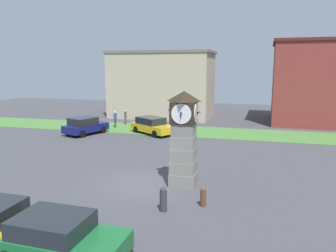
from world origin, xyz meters
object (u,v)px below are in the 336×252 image
(clock_tower, at_px, (184,139))
(pedestrian_near_bench, at_px, (115,118))
(car_silver_hatch, at_px, (152,126))
(car_by_building, at_px, (59,238))
(bollard_near_tower, at_px, (203,197))
(bollard_mid_row, at_px, (163,199))
(car_end_of_row, at_px, (85,126))
(pedestrian_by_cars, at_px, (125,116))

(clock_tower, distance_m, pedestrian_near_bench, 17.39)
(car_silver_hatch, bearing_deg, car_by_building, -80.68)
(car_by_building, distance_m, pedestrian_near_bench, 23.04)
(bollard_near_tower, xyz_separation_m, bollard_mid_row, (-1.56, -0.92, 0.10))
(bollard_near_tower, bearing_deg, clock_tower, 120.52)
(clock_tower, distance_m, bollard_mid_row, 3.83)
(bollard_mid_row, bearing_deg, car_end_of_row, 129.55)
(bollard_near_tower, distance_m, car_silver_hatch, 16.15)
(car_silver_hatch, xyz_separation_m, pedestrian_near_bench, (-4.54, 1.92, 0.19))
(bollard_mid_row, xyz_separation_m, car_silver_hatch, (-5.45, 15.47, 0.23))
(bollard_near_tower, height_order, car_by_building, car_by_building)
(car_by_building, distance_m, car_silver_hatch, 20.03)
(bollard_near_tower, distance_m, pedestrian_near_bench, 20.12)
(bollard_near_tower, bearing_deg, car_by_building, -125.81)
(bollard_near_tower, relative_size, bollard_mid_row, 0.81)
(pedestrian_near_bench, bearing_deg, bollard_mid_row, -60.11)
(car_by_building, bearing_deg, bollard_near_tower, 54.19)
(pedestrian_near_bench, bearing_deg, car_end_of_row, -109.81)
(car_by_building, relative_size, pedestrian_near_bench, 2.47)
(clock_tower, height_order, car_by_building, clock_tower)
(pedestrian_by_cars, bearing_deg, bollard_mid_row, -63.38)
(clock_tower, xyz_separation_m, car_end_of_row, (-11.46, 10.37, -1.64))
(clock_tower, bearing_deg, pedestrian_near_bench, 125.79)
(car_end_of_row, bearing_deg, bollard_near_tower, -44.79)
(bollard_mid_row, height_order, car_silver_hatch, car_silver_hatch)
(car_end_of_row, bearing_deg, car_by_building, -63.15)
(bollard_near_tower, distance_m, pedestrian_by_cars, 21.60)
(clock_tower, relative_size, bollard_near_tower, 5.66)
(bollard_mid_row, relative_size, car_end_of_row, 0.24)
(car_by_building, bearing_deg, clock_tower, 72.91)
(car_silver_hatch, bearing_deg, pedestrian_by_cars, 137.55)
(clock_tower, bearing_deg, pedestrian_by_cars, 121.55)
(bollard_near_tower, bearing_deg, car_end_of_row, 135.21)
(clock_tower, xyz_separation_m, pedestrian_by_cars, (-9.84, 16.02, -1.54))
(bollard_mid_row, xyz_separation_m, pedestrian_near_bench, (-9.99, 17.39, 0.43))
(clock_tower, xyz_separation_m, bollard_near_tower, (1.42, -2.41, -1.99))
(car_by_building, xyz_separation_m, pedestrian_near_bench, (-7.79, 21.68, 0.22))
(clock_tower, height_order, bollard_near_tower, clock_tower)
(car_by_building, bearing_deg, pedestrian_by_cars, 107.57)
(pedestrian_near_bench, bearing_deg, car_by_building, -70.25)
(bollard_near_tower, xyz_separation_m, car_silver_hatch, (-7.01, 14.55, 0.33))
(bollard_near_tower, height_order, car_end_of_row, car_end_of_row)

